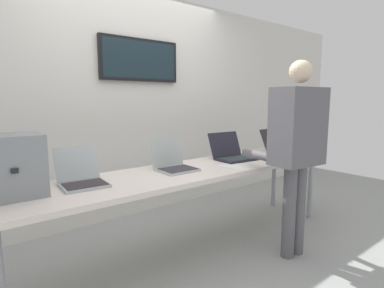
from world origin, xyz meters
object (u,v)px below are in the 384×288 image
Objects in this scene: laptop_station_1 at (173,162)px; person at (296,141)px; laptop_station_2 at (232,153)px; equipment_box at (10,166)px; laptop_station_3 at (279,147)px; coffee_mug at (281,155)px; laptop_station_0 at (81,177)px; workbench at (193,174)px.

laptop_station_1 is 0.19× the size of person.
laptop_station_2 is 0.74m from person.
equipment_box reaches higher than laptop_station_1.
coffee_mug is (-0.41, -0.32, -0.01)m from laptop_station_3.
laptop_station_0 is 1.71m from person.
laptop_station_2 is 4.13× the size of coffee_mug.
equipment_box is at bearing 176.14° from workbench.
coffee_mug is (1.86, -0.35, -0.01)m from laptop_station_0.
laptop_station_2 is 0.24× the size of person.
coffee_mug is (0.34, -0.34, -0.01)m from laptop_station_2.
laptop_station_0 reaches higher than workbench.
laptop_station_2 is 0.76m from laptop_station_3.
laptop_station_3 is at bearing 3.02° from workbench.
laptop_station_2 reaches higher than laptop_station_0.
laptop_station_1 reaches higher than laptop_station_2.
coffee_mug is at bearing -8.47° from equipment_box.
equipment_box is 4.00× the size of coffee_mug.
person reaches higher than laptop_station_1.
person is 0.54m from coffee_mug.
person is (0.02, -0.71, 0.20)m from laptop_station_2.
laptop_station_2 is at bearing 135.10° from coffee_mug.
laptop_station_3 is 1.03m from person.
laptop_station_1 is (1.21, -0.02, -0.13)m from equipment_box.
laptop_station_3 is 0.23× the size of person.
laptop_station_1 is at bearing -178.35° from laptop_station_2.
person is (1.97, -0.71, 0.07)m from equipment_box.
laptop_station_1 reaches higher than coffee_mug.
coffee_mug is at bearing -16.53° from laptop_station_1.
laptop_station_2 is (1.52, -0.00, 0.00)m from laptop_station_0.
workbench is at bearing 164.91° from coffee_mug.
equipment_box is 2.10m from person.
laptop_station_2 is 1.04× the size of laptop_station_3.
workbench is at bearing -170.86° from laptop_station_2.
laptop_station_3 is 3.96× the size of coffee_mug.
workbench is 8.27× the size of equipment_box.
coffee_mug is at bearing -10.50° from laptop_station_0.
equipment_box is at bearing 160.12° from person.
laptop_station_3 is 0.52m from coffee_mug.
person reaches higher than workbench.
workbench is 8.00× the size of laptop_station_2.
workbench is 1.34m from laptop_station_3.
person is at bearing -131.33° from coffee_mug.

